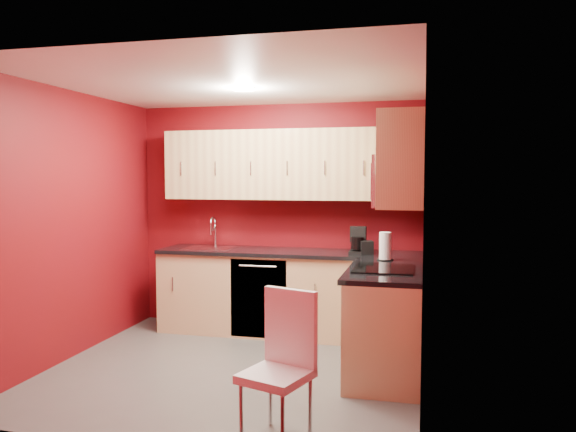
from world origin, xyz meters
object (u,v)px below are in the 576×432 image
at_px(sink, 210,245).
at_px(coffee_maker, 358,240).
at_px(napkin_holder, 366,247).
at_px(microwave, 399,181).
at_px(dining_chair, 276,367).
at_px(paper_towel, 385,246).

bearing_deg(sink, coffee_maker, -2.06).
bearing_deg(napkin_holder, microwave, -68.67).
distance_m(sink, dining_chair, 2.82).
bearing_deg(paper_towel, sink, 166.39).
distance_m(napkin_holder, dining_chair, 2.38).
xyz_separation_m(microwave, napkin_holder, (-0.35, 0.91, -0.68)).
relative_size(sink, coffee_maker, 1.91).
height_order(microwave, sink, microwave).
distance_m(napkin_holder, paper_towel, 0.44).
distance_m(microwave, coffee_maker, 1.21).
bearing_deg(sink, napkin_holder, -3.15).
height_order(microwave, coffee_maker, microwave).
distance_m(sink, coffee_maker, 1.65).
bearing_deg(napkin_holder, dining_chair, -98.37).
distance_m(sink, paper_towel, 2.01).
bearing_deg(sink, paper_towel, -13.61).
relative_size(napkin_holder, dining_chair, 0.14).
relative_size(paper_towel, dining_chair, 0.28).
xyz_separation_m(napkin_holder, paper_towel, (0.21, -0.38, 0.06)).
height_order(sink, coffee_maker, sink).
xyz_separation_m(sink, dining_chair, (1.40, -2.40, -0.47)).
height_order(coffee_maker, paper_towel, coffee_maker).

